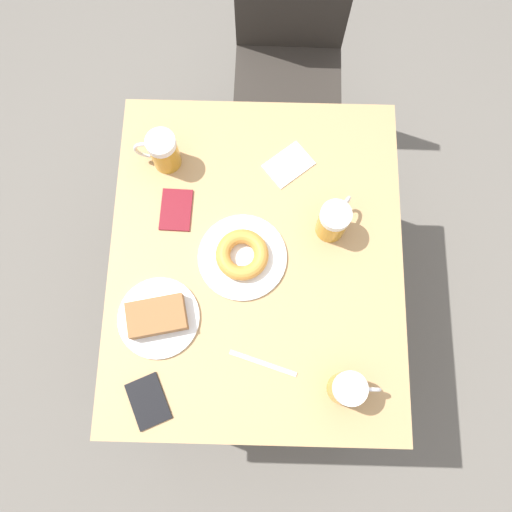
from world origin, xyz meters
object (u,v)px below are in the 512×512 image
object	(u,v)px
fork	(263,363)
beer_mug_right	(348,389)
passport_near_edge	(176,210)
passport_far_edge	(148,401)
plate_with_donut	(242,257)
plate_with_cake	(158,317)
napkin_folded	(288,165)
chair	(290,43)
beer_mug_center	(163,151)
beer_mug_left	(334,221)

from	to	relation	value
fork	beer_mug_right	bearing A→B (deg)	-15.85
beer_mug_right	passport_near_edge	bearing A→B (deg)	134.12
fork	passport_far_edge	distance (m)	0.32
passport_far_edge	plate_with_donut	bearing A→B (deg)	59.28
plate_with_cake	beer_mug_right	bearing A→B (deg)	-19.25
napkin_folded	fork	bearing A→B (deg)	-96.27
chair	plate_with_donut	xyz separation A→B (m)	(-0.14, -0.85, 0.19)
passport_far_edge	fork	bearing A→B (deg)	19.42
beer_mug_right	napkin_folded	size ratio (longest dim) A/B	0.80
beer_mug_center	beer_mug_right	bearing A→B (deg)	-51.43
plate_with_cake	beer_mug_center	bearing A→B (deg)	91.51
chair	fork	xyz separation A→B (m)	(-0.08, -1.13, 0.17)
chair	passport_near_edge	world-z (taller)	chair
fork	passport_near_edge	bearing A→B (deg)	121.32
passport_far_edge	passport_near_edge	bearing A→B (deg)	85.97
plate_with_cake	chair	bearing A→B (deg)	70.47
passport_near_edge	plate_with_donut	bearing A→B (deg)	-35.42
beer_mug_left	beer_mug_center	bearing A→B (deg)	157.80
beer_mug_center	beer_mug_right	distance (m)	0.82
napkin_folded	passport_far_edge	xyz separation A→B (m)	(-0.36, -0.68, 0.00)
chair	plate_with_donut	bearing A→B (deg)	-98.66
napkin_folded	fork	xyz separation A→B (m)	(-0.06, -0.58, -0.00)
beer_mug_left	plate_with_donut	bearing A→B (deg)	-158.92
plate_with_donut	napkin_folded	xyz separation A→B (m)	(0.13, 0.29, -0.02)
plate_with_cake	passport_far_edge	xyz separation A→B (m)	(-0.01, -0.22, -0.02)
plate_with_cake	plate_with_donut	size ratio (longest dim) A/B	0.89
beer_mug_center	fork	xyz separation A→B (m)	(0.30, -0.58, -0.06)
napkin_folded	passport_far_edge	world-z (taller)	passport_far_edge
plate_with_cake	beer_mug_right	distance (m)	0.53
chair	napkin_folded	size ratio (longest dim) A/B	5.91
beer_mug_center	passport_far_edge	size ratio (longest dim) A/B	0.85
chair	beer_mug_right	world-z (taller)	chair
plate_with_cake	fork	world-z (taller)	plate_with_cake
fork	beer_mug_left	bearing A→B (deg)	64.34
napkin_folded	plate_with_cake	bearing A→B (deg)	-127.02
plate_with_donut	passport_near_edge	size ratio (longest dim) A/B	1.94
plate_with_cake	beer_mug_center	distance (m)	0.47
fork	chair	bearing A→B (deg)	86.16
beer_mug_right	napkin_folded	bearing A→B (deg)	103.19
chair	plate_with_cake	distance (m)	1.10
plate_with_cake	passport_far_edge	world-z (taller)	plate_with_cake
passport_near_edge	passport_far_edge	world-z (taller)	same
chair	plate_with_cake	world-z (taller)	chair
beer_mug_center	beer_mug_right	size ratio (longest dim) A/B	1.00
beer_mug_right	napkin_folded	xyz separation A→B (m)	(-0.15, 0.64, -0.06)
plate_with_donut	fork	bearing A→B (deg)	-77.45
passport_near_edge	passport_far_edge	distance (m)	0.53
beer_mug_center	passport_near_edge	bearing A→B (deg)	-75.94
chair	beer_mug_center	world-z (taller)	chair
plate_with_donut	fork	xyz separation A→B (m)	(0.06, -0.29, -0.02)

